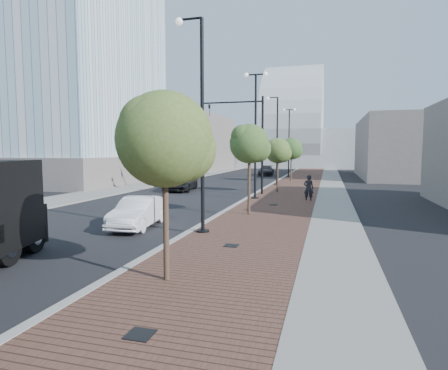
# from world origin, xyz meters

# --- Properties ---
(sidewalk) EXTENTS (7.00, 140.00, 0.12)m
(sidewalk) POSITION_xyz_m (3.50, 40.00, 0.06)
(sidewalk) COLOR #4C2D23
(sidewalk) RESTS_ON ground
(concrete_strip) EXTENTS (2.40, 140.00, 0.13)m
(concrete_strip) POSITION_xyz_m (6.20, 40.00, 0.07)
(concrete_strip) COLOR slate
(concrete_strip) RESTS_ON ground
(curb) EXTENTS (0.30, 140.00, 0.14)m
(curb) POSITION_xyz_m (0.00, 40.00, 0.07)
(curb) COLOR gray
(curb) RESTS_ON ground
(west_sidewalk) EXTENTS (4.00, 140.00, 0.12)m
(west_sidewalk) POSITION_xyz_m (-13.00, 40.00, 0.06)
(west_sidewalk) COLOR slate
(west_sidewalk) RESTS_ON ground
(white_sedan) EXTENTS (2.05, 4.51, 1.44)m
(white_sedan) POSITION_xyz_m (-2.89, 10.71, 0.72)
(white_sedan) COLOR white
(white_sedan) RESTS_ON ground
(dark_car_mid) EXTENTS (3.12, 5.48, 1.44)m
(dark_car_mid) POSITION_xyz_m (-7.25, 26.56, 0.72)
(dark_car_mid) COLOR black
(dark_car_mid) RESTS_ON ground
(dark_car_far) EXTENTS (2.37, 5.15, 1.46)m
(dark_car_far) POSITION_xyz_m (-3.02, 49.50, 0.73)
(dark_car_far) COLOR black
(dark_car_far) RESTS_ON ground
(pedestrian) EXTENTS (0.71, 0.47, 1.93)m
(pedestrian) POSITION_xyz_m (4.48, 21.94, 0.97)
(pedestrian) COLOR black
(pedestrian) RESTS_ON ground
(streetlight_1) EXTENTS (1.44, 0.56, 9.21)m
(streetlight_1) POSITION_xyz_m (0.49, 10.00, 4.34)
(streetlight_1) COLOR black
(streetlight_1) RESTS_ON ground
(streetlight_2) EXTENTS (1.72, 0.56, 9.28)m
(streetlight_2) POSITION_xyz_m (0.60, 22.00, 4.82)
(streetlight_2) COLOR black
(streetlight_2) RESTS_ON ground
(streetlight_3) EXTENTS (1.44, 0.56, 9.21)m
(streetlight_3) POSITION_xyz_m (0.49, 34.00, 4.34)
(streetlight_3) COLOR black
(streetlight_3) RESTS_ON ground
(streetlight_4) EXTENTS (1.72, 0.56, 9.28)m
(streetlight_4) POSITION_xyz_m (0.60, 46.00, 4.82)
(streetlight_4) COLOR black
(streetlight_4) RESTS_ON ground
(traffic_mast) EXTENTS (5.09, 0.20, 8.00)m
(traffic_mast) POSITION_xyz_m (-0.30, 25.00, 4.98)
(traffic_mast) COLOR black
(traffic_mast) RESTS_ON ground
(tree_0) EXTENTS (2.58, 2.57, 5.22)m
(tree_0) POSITION_xyz_m (1.65, 4.02, 3.92)
(tree_0) COLOR #382619
(tree_0) RESTS_ON ground
(tree_1) EXTENTS (2.24, 2.17, 5.10)m
(tree_1) POSITION_xyz_m (1.65, 15.02, 4.00)
(tree_1) COLOR #382619
(tree_1) RESTS_ON ground
(tree_2) EXTENTS (2.25, 2.18, 4.73)m
(tree_2) POSITION_xyz_m (1.65, 27.02, 3.63)
(tree_2) COLOR #382619
(tree_2) RESTS_ON ground
(tree_3) EXTENTS (2.57, 2.55, 5.15)m
(tree_3) POSITION_xyz_m (1.65, 39.02, 3.86)
(tree_3) COLOR #382619
(tree_3) RESTS_ON ground
(tower_podium) EXTENTS (19.00, 19.00, 3.00)m
(tower_podium) POSITION_xyz_m (-24.00, 32.00, 1.50)
(tower_podium) COLOR #66605C
(tower_podium) RESTS_ON ground
(convention_center) EXTENTS (50.00, 30.00, 50.00)m
(convention_center) POSITION_xyz_m (-2.00, 85.00, 6.00)
(convention_center) COLOR #ABB2B5
(convention_center) RESTS_ON ground
(commercial_block_nw) EXTENTS (14.00, 20.00, 10.00)m
(commercial_block_nw) POSITION_xyz_m (-20.00, 60.00, 5.00)
(commercial_block_nw) COLOR #635D59
(commercial_block_nw) RESTS_ON ground
(commercial_block_ne) EXTENTS (12.00, 22.00, 8.00)m
(commercial_block_ne) POSITION_xyz_m (16.00, 50.00, 4.00)
(commercial_block_ne) COLOR #665F5B
(commercial_block_ne) RESTS_ON ground
(utility_cover_0) EXTENTS (0.50, 0.50, 0.02)m
(utility_cover_0) POSITION_xyz_m (2.40, 1.00, 0.13)
(utility_cover_0) COLOR black
(utility_cover_0) RESTS_ON sidewalk
(utility_cover_1) EXTENTS (0.50, 0.50, 0.02)m
(utility_cover_1) POSITION_xyz_m (2.40, 8.00, 0.13)
(utility_cover_1) COLOR black
(utility_cover_1) RESTS_ON sidewalk
(utility_cover_2) EXTENTS (0.50, 0.50, 0.02)m
(utility_cover_2) POSITION_xyz_m (2.40, 19.00, 0.13)
(utility_cover_2) COLOR black
(utility_cover_2) RESTS_ON sidewalk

